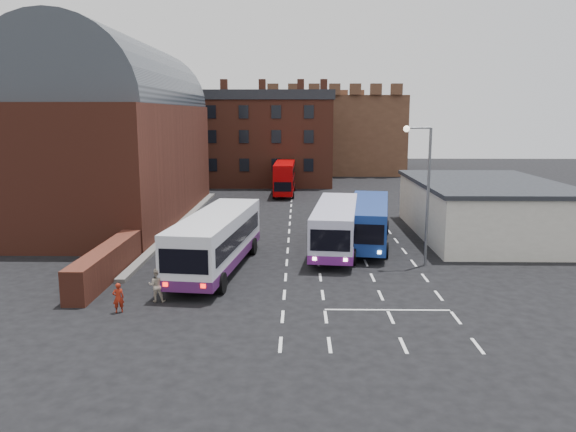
{
  "coord_description": "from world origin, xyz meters",
  "views": [
    {
      "loc": [
        0.69,
        -28.73,
        9.26
      ],
      "look_at": [
        0.0,
        10.0,
        2.2
      ],
      "focal_mm": 35.0,
      "sensor_mm": 36.0,
      "label": 1
    }
  ],
  "objects_px": {
    "bus_white_outbound": "(217,237)",
    "pedestrian_red": "(118,298)",
    "bus_red_double": "(285,178)",
    "street_lamp": "(424,183)",
    "pedestrian_beige": "(157,285)",
    "bus_blue": "(369,219)",
    "bus_white_inbound": "(336,224)"
  },
  "relations": [
    {
      "from": "bus_red_double",
      "to": "street_lamp",
      "type": "xyz_separation_m",
      "value": [
        9.17,
        -30.68,
        3.18
      ]
    },
    {
      "from": "bus_red_double",
      "to": "street_lamp",
      "type": "relative_size",
      "value": 1.1
    },
    {
      "from": "bus_red_double",
      "to": "pedestrian_beige",
      "type": "xyz_separation_m",
      "value": [
        -5.46,
        -37.76,
        -1.15
      ]
    },
    {
      "from": "bus_blue",
      "to": "pedestrian_red",
      "type": "xyz_separation_m",
      "value": [
        -13.51,
        -14.24,
        -1.12
      ]
    },
    {
      "from": "bus_white_outbound",
      "to": "bus_red_double",
      "type": "xyz_separation_m",
      "value": [
        3.29,
        31.87,
        -0.01
      ]
    },
    {
      "from": "pedestrian_beige",
      "to": "bus_white_inbound",
      "type": "bearing_deg",
      "value": -132.77
    },
    {
      "from": "bus_red_double",
      "to": "pedestrian_beige",
      "type": "bearing_deg",
      "value": 82.76
    },
    {
      "from": "bus_white_inbound",
      "to": "pedestrian_beige",
      "type": "relative_size",
      "value": 6.96
    },
    {
      "from": "bus_blue",
      "to": "pedestrian_red",
      "type": "bearing_deg",
      "value": 55.54
    },
    {
      "from": "bus_white_outbound",
      "to": "bus_blue",
      "type": "distance_m",
      "value": 11.99
    },
    {
      "from": "street_lamp",
      "to": "pedestrian_red",
      "type": "distance_m",
      "value": 18.8
    },
    {
      "from": "street_lamp",
      "to": "pedestrian_red",
      "type": "height_order",
      "value": "street_lamp"
    },
    {
      "from": "bus_white_inbound",
      "to": "bus_blue",
      "type": "distance_m",
      "value": 3.04
    },
    {
      "from": "bus_white_outbound",
      "to": "bus_white_inbound",
      "type": "height_order",
      "value": "bus_white_outbound"
    },
    {
      "from": "pedestrian_red",
      "to": "bus_white_outbound",
      "type": "bearing_deg",
      "value": -138.93
    },
    {
      "from": "bus_white_inbound",
      "to": "pedestrian_red",
      "type": "xyz_separation_m",
      "value": [
        -11.05,
        -12.46,
        -1.16
      ]
    },
    {
      "from": "bus_white_inbound",
      "to": "pedestrian_beige",
      "type": "bearing_deg",
      "value": 55.44
    },
    {
      "from": "bus_white_outbound",
      "to": "bus_red_double",
      "type": "height_order",
      "value": "bus_red_double"
    },
    {
      "from": "bus_red_double",
      "to": "pedestrian_red",
      "type": "xyz_separation_m",
      "value": [
        -6.9,
        -39.35,
        -1.28
      ]
    },
    {
      "from": "pedestrian_beige",
      "to": "bus_blue",
      "type": "bearing_deg",
      "value": -134.94
    },
    {
      "from": "bus_white_inbound",
      "to": "pedestrian_red",
      "type": "bearing_deg",
      "value": 55.36
    },
    {
      "from": "bus_blue",
      "to": "bus_white_outbound",
      "type": "bearing_deg",
      "value": 43.36
    },
    {
      "from": "pedestrian_beige",
      "to": "street_lamp",
      "type": "bearing_deg",
      "value": -155.48
    },
    {
      "from": "bus_red_double",
      "to": "street_lamp",
      "type": "distance_m",
      "value": 32.18
    },
    {
      "from": "bus_white_inbound",
      "to": "street_lamp",
      "type": "distance_m",
      "value": 7.1
    },
    {
      "from": "pedestrian_red",
      "to": "pedestrian_beige",
      "type": "height_order",
      "value": "pedestrian_beige"
    },
    {
      "from": "pedestrian_beige",
      "to": "bus_white_outbound",
      "type": "bearing_deg",
      "value": -111.52
    },
    {
      "from": "pedestrian_red",
      "to": "pedestrian_beige",
      "type": "xyz_separation_m",
      "value": [
        1.44,
        1.6,
        0.13
      ]
    },
    {
      "from": "bus_white_outbound",
      "to": "bus_white_inbound",
      "type": "xyz_separation_m",
      "value": [
        7.44,
        4.98,
        -0.13
      ]
    },
    {
      "from": "bus_white_outbound",
      "to": "pedestrian_red",
      "type": "xyz_separation_m",
      "value": [
        -3.61,
        -7.48,
        -1.28
      ]
    },
    {
      "from": "bus_white_inbound",
      "to": "bus_blue",
      "type": "xyz_separation_m",
      "value": [
        2.46,
        1.78,
        -0.03
      ]
    },
    {
      "from": "pedestrian_red",
      "to": "pedestrian_beige",
      "type": "bearing_deg",
      "value": -155.25
    }
  ]
}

